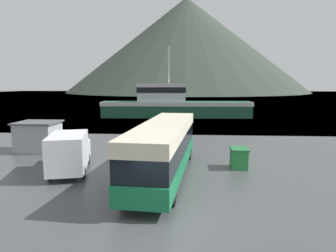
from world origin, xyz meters
TOP-DOWN VIEW (x-y plane):
  - ground_plane at (0.00, 0.00)m, footprint 400.00×400.00m
  - water_surface at (0.00, 140.21)m, footprint 240.00×240.00m
  - hill_backdrop at (-0.52, 182.66)m, footprint 147.60×147.60m
  - tour_bus at (-0.51, 5.64)m, footprint 3.57×12.24m
  - delivery_van at (-6.46, 6.12)m, footprint 3.30×5.76m
  - fishing_boat at (-1.55, 37.21)m, footprint 24.36×4.99m
  - storage_bin at (4.23, 7.76)m, footprint 1.10×1.46m
  - dock_kiosk at (-11.30, 11.68)m, footprint 3.24×2.95m
  - mooring_bollard at (-4.15, 19.24)m, footprint 0.42×0.42m

SIDE VIEW (x-z plane):
  - ground_plane at x=0.00m, z-range 0.00..0.00m
  - water_surface at x=0.00m, z-range 0.00..0.00m
  - mooring_bollard at x=-4.15m, z-range 0.02..0.79m
  - storage_bin at x=4.23m, z-range 0.01..1.34m
  - dock_kiosk at x=-11.30m, z-range 0.01..2.44m
  - delivery_van at x=-6.46m, z-range 0.07..2.55m
  - tour_bus at x=-0.51m, z-range 0.21..3.42m
  - fishing_boat at x=-1.55m, z-range -3.64..7.69m
  - hill_backdrop at x=-0.52m, z-range 0.00..58.07m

